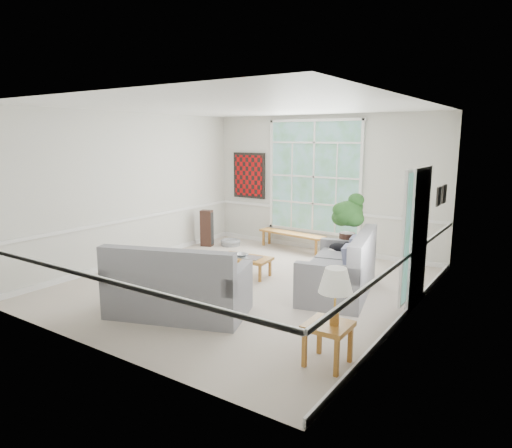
{
  "coord_description": "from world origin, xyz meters",
  "views": [
    {
      "loc": [
        4.38,
        -6.18,
        2.51
      ],
      "look_at": [
        0.1,
        0.2,
        1.05
      ],
      "focal_mm": 32.0,
      "sensor_mm": 36.0,
      "label": 1
    }
  ],
  "objects_px": {
    "coffee_table": "(245,266)",
    "end_table": "(343,261)",
    "loveseat_right": "(338,263)",
    "loveseat_front": "(179,278)",
    "side_table": "(328,344)"
  },
  "relations": [
    {
      "from": "loveseat_right",
      "to": "loveseat_front",
      "type": "distance_m",
      "value": 2.6
    },
    {
      "from": "loveseat_right",
      "to": "side_table",
      "type": "relative_size",
      "value": 3.84
    },
    {
      "from": "coffee_table",
      "to": "end_table",
      "type": "xyz_separation_m",
      "value": [
        1.5,
        1.04,
        0.1
      ]
    },
    {
      "from": "end_table",
      "to": "side_table",
      "type": "bearing_deg",
      "value": -69.73
    },
    {
      "from": "loveseat_right",
      "to": "coffee_table",
      "type": "bearing_deg",
      "value": 169.47
    },
    {
      "from": "side_table",
      "to": "loveseat_right",
      "type": "bearing_deg",
      "value": 111.17
    },
    {
      "from": "end_table",
      "to": "loveseat_front",
      "type": "bearing_deg",
      "value": -111.98
    },
    {
      "from": "coffee_table",
      "to": "end_table",
      "type": "distance_m",
      "value": 1.82
    },
    {
      "from": "loveseat_front",
      "to": "side_table",
      "type": "bearing_deg",
      "value": -24.57
    },
    {
      "from": "loveseat_right",
      "to": "end_table",
      "type": "distance_m",
      "value": 1.05
    },
    {
      "from": "loveseat_right",
      "to": "end_table",
      "type": "xyz_separation_m",
      "value": [
        -0.32,
        0.97,
        -0.23
      ]
    },
    {
      "from": "loveseat_front",
      "to": "coffee_table",
      "type": "relative_size",
      "value": 2.03
    },
    {
      "from": "end_table",
      "to": "side_table",
      "type": "distance_m",
      "value": 3.47
    },
    {
      "from": "loveseat_right",
      "to": "end_table",
      "type": "height_order",
      "value": "loveseat_right"
    },
    {
      "from": "coffee_table",
      "to": "loveseat_right",
      "type": "bearing_deg",
      "value": -3.64
    }
  ]
}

